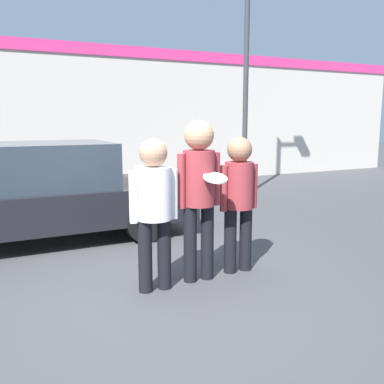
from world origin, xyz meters
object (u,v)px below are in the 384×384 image
(person_left, at_px, (154,202))
(person_right, at_px, (239,193))
(street_lamp, at_px, (254,36))
(parked_car_near, at_px, (35,193))
(person_middle_with_frisbee, at_px, (199,185))

(person_left, xyz_separation_m, person_right, (1.12, 0.10, -0.01))
(person_left, xyz_separation_m, street_lamp, (4.25, 4.46, 2.76))
(person_right, distance_m, parked_car_near, 3.28)
(person_right, xyz_separation_m, parked_car_near, (-2.03, 2.56, -0.23))
(person_left, distance_m, street_lamp, 6.75)
(parked_car_near, bearing_deg, street_lamp, 19.19)
(person_right, bearing_deg, street_lamp, 54.34)
(person_left, distance_m, person_right, 1.13)
(person_left, height_order, person_right, person_left)
(parked_car_near, bearing_deg, person_left, -71.10)
(person_right, distance_m, street_lamp, 6.03)
(parked_car_near, distance_m, street_lamp, 6.23)
(person_middle_with_frisbee, xyz_separation_m, parked_car_near, (-1.47, 2.61, -0.37))
(person_middle_with_frisbee, distance_m, parked_car_near, 3.02)
(street_lamp, bearing_deg, person_middle_with_frisbee, -129.90)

